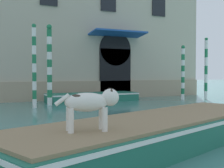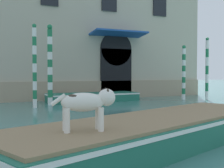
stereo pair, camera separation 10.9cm
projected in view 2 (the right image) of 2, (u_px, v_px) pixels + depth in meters
name	position (u px, v px, depth m)	size (l,w,h in m)	color
boat_foreground	(157.00, 130.00, 7.28)	(8.54, 4.92, 0.67)	#1E6651
dog_on_deck	(88.00, 103.00, 5.49)	(1.14, 0.47, 0.77)	silver
boat_moored_near_palazzo	(93.00, 97.00, 18.49)	(5.42, 1.90, 0.50)	#1E6651
mooring_pole_0	(207.00, 68.00, 19.67)	(0.21, 0.21, 3.93)	white
mooring_pole_1	(50.00, 64.00, 16.41)	(0.27, 0.27, 4.24)	white
mooring_pole_2	(35.00, 66.00, 15.00)	(0.21, 0.21, 4.05)	white
mooring_pole_3	(184.00, 72.00, 19.60)	(0.23, 0.23, 3.43)	white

